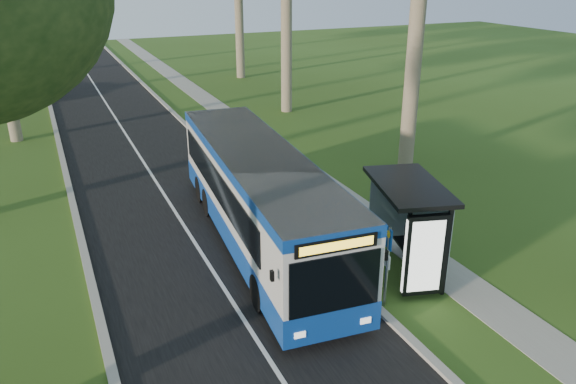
% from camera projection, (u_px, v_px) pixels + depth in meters
% --- Properties ---
extents(ground, '(120.00, 120.00, 0.00)m').
position_uv_depth(ground, '(321.00, 255.00, 18.21)').
color(ground, '#345119').
rests_on(ground, ground).
extents(road, '(7.00, 100.00, 0.02)m').
position_uv_depth(road, '(150.00, 173.00, 25.32)').
color(road, black).
rests_on(road, ground).
extents(kerb_east, '(0.25, 100.00, 0.12)m').
position_uv_depth(kerb_east, '(224.00, 162.00, 26.63)').
color(kerb_east, '#9E9B93').
rests_on(kerb_east, ground).
extents(kerb_west, '(0.25, 100.00, 0.12)m').
position_uv_depth(kerb_west, '(68.00, 184.00, 23.98)').
color(kerb_west, '#9E9B93').
rests_on(kerb_west, ground).
extents(centre_line, '(0.12, 100.00, 0.00)m').
position_uv_depth(centre_line, '(150.00, 173.00, 25.32)').
color(centre_line, white).
rests_on(centre_line, road).
extents(footpath, '(1.50, 100.00, 0.02)m').
position_uv_depth(footpath, '(282.00, 154.00, 27.78)').
color(footpath, gray).
rests_on(footpath, ground).
extents(bus, '(3.52, 12.35, 3.23)m').
position_uv_depth(bus, '(259.00, 198.00, 18.36)').
color(bus, silver).
rests_on(bus, ground).
extents(bus_stop_sign, '(0.12, 0.34, 2.40)m').
position_uv_depth(bus_stop_sign, '(388.00, 257.00, 14.99)').
color(bus_stop_sign, gray).
rests_on(bus_stop_sign, ground).
extents(bus_shelter, '(2.64, 3.72, 2.89)m').
position_uv_depth(bus_shelter, '(421.00, 216.00, 16.17)').
color(bus_shelter, black).
rests_on(bus_shelter, ground).
extents(litter_bin, '(0.53, 0.53, 0.92)m').
position_uv_depth(litter_bin, '(316.00, 199.00, 21.38)').
color(litter_bin, black).
rests_on(litter_bin, ground).
extents(car_white, '(2.13, 4.38, 1.44)m').
position_uv_depth(car_white, '(22.00, 86.00, 39.70)').
color(car_white, white).
rests_on(car_white, ground).
extents(car_silver, '(2.61, 4.48, 1.40)m').
position_uv_depth(car_silver, '(30.00, 89.00, 38.83)').
color(car_silver, '#B4B6BC').
rests_on(car_silver, ground).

